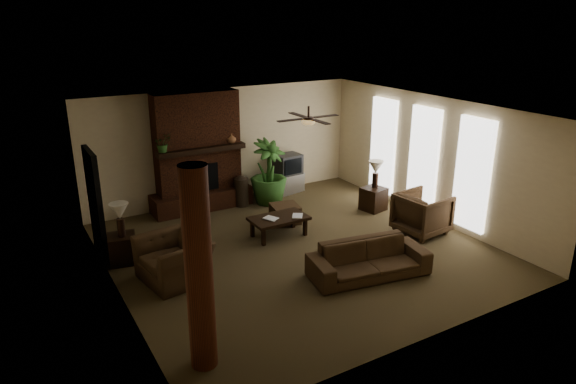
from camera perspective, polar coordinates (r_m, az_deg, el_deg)
room_shell at (r=9.90m, az=1.17°, el=0.98°), size 7.00×7.00×7.00m
fireplace at (r=12.42m, az=-9.83°, el=3.32°), size 2.40×0.70×2.80m
windows at (r=12.14m, az=14.71°, el=3.55°), size 0.08×3.65×2.35m
log_column at (r=6.70m, az=-9.81°, el=-8.59°), size 0.36×0.36×2.80m
doorway at (r=10.50m, az=-20.50°, el=-1.21°), size 0.10×1.00×2.10m
ceiling_fan at (r=10.06m, az=2.28°, el=7.93°), size 1.35×1.35×0.37m
sofa at (r=9.38m, az=8.95°, el=-6.78°), size 2.23×0.98×0.84m
armchair_left at (r=9.32m, az=-12.51°, el=-6.51°), size 0.96×1.30×1.04m
armchair_right at (r=11.35m, az=14.62°, el=-2.10°), size 0.98×1.04×0.98m
coffee_table at (r=10.87m, az=-1.03°, el=-3.07°), size 1.20×0.70×0.43m
ottoman at (r=11.67m, az=-0.32°, el=-2.39°), size 0.71×0.71×0.40m
tv_stand at (r=13.59m, az=-0.15°, el=1.00°), size 0.93×0.66×0.50m
tv at (r=13.45m, az=0.01°, el=3.08°), size 0.69×0.57×0.52m
floor_vase at (r=12.63m, az=-5.18°, el=0.35°), size 0.34×0.34×0.77m
floor_plant at (r=12.77m, az=-2.14°, el=0.72°), size 1.41×1.81×0.89m
side_table_left at (r=10.29m, az=-17.79°, el=-5.99°), size 0.59×0.59×0.55m
lamp_left at (r=9.98m, az=-18.11°, el=-2.28°), size 0.46×0.46×0.65m
side_table_right at (r=12.52m, az=9.41°, el=-0.75°), size 0.59×0.59×0.55m
lamp_right at (r=12.36m, az=9.67°, el=2.51°), size 0.43×0.43×0.65m
mantel_plant at (r=11.80m, az=-13.68°, el=5.08°), size 0.46×0.49×0.33m
mantel_vase at (r=12.38m, az=-6.26°, el=5.90°), size 0.28×0.29×0.22m
book_a at (r=10.62m, az=-2.25°, el=-2.47°), size 0.21×0.12×0.29m
book_b at (r=10.84m, az=0.49°, el=-1.98°), size 0.19×0.14×0.29m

